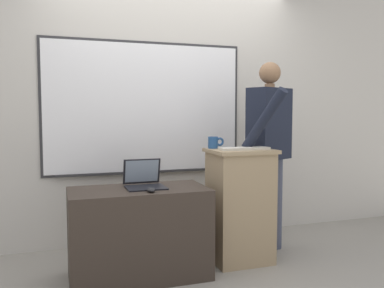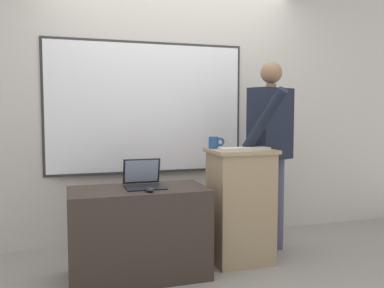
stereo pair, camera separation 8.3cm
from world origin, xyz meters
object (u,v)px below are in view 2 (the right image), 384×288
object	(u,v)px
computer_mouse_by_laptop	(150,190)
lectern_podium	(240,205)
wireless_keyboard	(244,149)
laptop	(143,178)
coffee_mug	(214,142)
person_presenter	(271,143)
side_desk	(139,233)

from	to	relation	value
computer_mouse_by_laptop	lectern_podium	bearing A→B (deg)	15.94
wireless_keyboard	laptop	bearing A→B (deg)	175.79
lectern_podium	coffee_mug	bearing A→B (deg)	140.95
lectern_podium	wireless_keyboard	distance (m)	0.49
person_presenter	coffee_mug	size ratio (longest dim) A/B	12.02
side_desk	coffee_mug	distance (m)	1.00
computer_mouse_by_laptop	coffee_mug	world-z (taller)	coffee_mug
laptop	computer_mouse_by_laptop	size ratio (longest dim) A/B	3.08
lectern_podium	computer_mouse_by_laptop	bearing A→B (deg)	-164.06
laptop	computer_mouse_by_laptop	bearing A→B (deg)	-89.34
laptop	wireless_keyboard	size ratio (longest dim) A/B	0.73
laptop	side_desk	bearing A→B (deg)	-126.14
person_presenter	wireless_keyboard	bearing A→B (deg)	-174.64
laptop	wireless_keyboard	bearing A→B (deg)	-4.21
lectern_podium	computer_mouse_by_laptop	size ratio (longest dim) A/B	9.67
lectern_podium	coffee_mug	distance (m)	0.58
wireless_keyboard	computer_mouse_by_laptop	xyz separation A→B (m)	(-0.84, -0.18, -0.26)
laptop	wireless_keyboard	xyz separation A→B (m)	(0.84, -0.06, 0.22)
lectern_podium	laptop	bearing A→B (deg)	179.56
side_desk	coffee_mug	xyz separation A→B (m)	(0.71, 0.22, 0.67)
computer_mouse_by_laptop	coffee_mug	size ratio (longest dim) A/B	0.70
lectern_podium	wireless_keyboard	xyz separation A→B (m)	(0.01, -0.06, 0.49)
side_desk	laptop	distance (m)	0.42
wireless_keyboard	coffee_mug	distance (m)	0.28
lectern_podium	person_presenter	bearing A→B (deg)	22.09
person_presenter	laptop	distance (m)	1.22
person_presenter	computer_mouse_by_laptop	size ratio (longest dim) A/B	17.29
person_presenter	coffee_mug	xyz separation A→B (m)	(-0.54, 0.00, 0.02)
laptop	coffee_mug	xyz separation A→B (m)	(0.65, 0.14, 0.26)
wireless_keyboard	person_presenter	bearing A→B (deg)	29.79
lectern_podium	laptop	distance (m)	0.88
lectern_podium	laptop	xyz separation A→B (m)	(-0.83, 0.01, 0.27)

